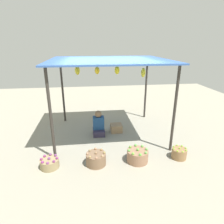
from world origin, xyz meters
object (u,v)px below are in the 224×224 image
(vendor_person, at_px, (99,125))
(basket_potatoes, at_px, (96,159))
(basket_purple_onions, at_px, (50,163))
(basket_limes, at_px, (179,153))
(basket_green_apples, at_px, (138,156))
(wooden_crate_near_vendor, at_px, (116,128))

(vendor_person, xyz_separation_m, basket_potatoes, (-0.16, -1.58, -0.15))
(basket_purple_onions, bearing_deg, basket_limes, -0.25)
(basket_potatoes, bearing_deg, vendor_person, 84.09)
(basket_green_apples, height_order, basket_limes, basket_green_apples)
(basket_potatoes, bearing_deg, basket_limes, 0.12)
(basket_green_apples, distance_m, basket_limes, 1.06)
(vendor_person, distance_m, basket_potatoes, 1.60)
(vendor_person, xyz_separation_m, basket_limes, (1.90, -1.58, -0.17))
(basket_purple_onions, xyz_separation_m, wooden_crate_near_vendor, (1.81, 1.69, 0.01))
(basket_limes, bearing_deg, vendor_person, 140.31)
(basket_limes, relative_size, wooden_crate_near_vendor, 1.02)
(basket_green_apples, bearing_deg, basket_purple_onions, 179.51)
(basket_purple_onions, distance_m, basket_limes, 3.14)
(basket_potatoes, xyz_separation_m, basket_green_apples, (1.00, 0.00, 0.01))
(basket_potatoes, bearing_deg, basket_purple_onions, 179.04)
(basket_potatoes, relative_size, wooden_crate_near_vendor, 1.32)
(basket_potatoes, distance_m, wooden_crate_near_vendor, 1.86)
(vendor_person, height_order, basket_green_apples, vendor_person)
(basket_purple_onions, xyz_separation_m, basket_potatoes, (1.07, -0.02, 0.03))
(vendor_person, bearing_deg, wooden_crate_near_vendor, 12.13)
(basket_limes, bearing_deg, basket_purple_onions, 179.75)
(basket_purple_onions, height_order, basket_limes, basket_limes)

